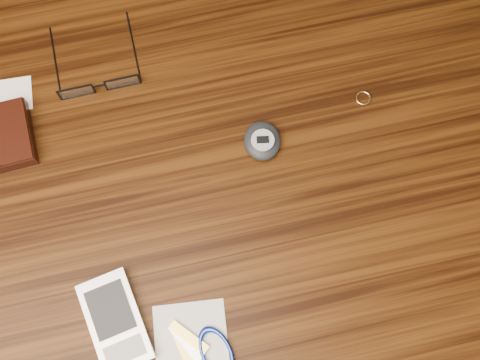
{
  "coord_description": "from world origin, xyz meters",
  "views": [
    {
      "loc": [
        -0.01,
        -0.22,
        1.49
      ],
      "look_at": [
        0.04,
        0.0,
        0.76
      ],
      "focal_mm": 45.0,
      "sensor_mm": 36.0,
      "label": 1
    }
  ],
  "objects_px": {
    "eyeglasses": "(99,83)",
    "pda_phone": "(115,322)",
    "pedometer": "(262,141)",
    "notepad_keys": "(204,348)",
    "desk": "(215,212)"
  },
  "relations": [
    {
      "from": "notepad_keys",
      "to": "pda_phone",
      "type": "bearing_deg",
      "value": 151.22
    },
    {
      "from": "eyeglasses",
      "to": "pedometer",
      "type": "relative_size",
      "value": 1.82
    },
    {
      "from": "desk",
      "to": "eyeglasses",
      "type": "height_order",
      "value": "eyeglasses"
    },
    {
      "from": "pedometer",
      "to": "notepad_keys",
      "type": "height_order",
      "value": "pedometer"
    },
    {
      "from": "desk",
      "to": "pda_phone",
      "type": "bearing_deg",
      "value": -137.51
    },
    {
      "from": "desk",
      "to": "notepad_keys",
      "type": "height_order",
      "value": "notepad_keys"
    },
    {
      "from": "desk",
      "to": "notepad_keys",
      "type": "distance_m",
      "value": 0.22
    },
    {
      "from": "pedometer",
      "to": "notepad_keys",
      "type": "relative_size",
      "value": 0.59
    },
    {
      "from": "pda_phone",
      "to": "notepad_keys",
      "type": "height_order",
      "value": "pda_phone"
    },
    {
      "from": "pda_phone",
      "to": "pedometer",
      "type": "distance_m",
      "value": 0.29
    },
    {
      "from": "eyeglasses",
      "to": "pedometer",
      "type": "height_order",
      "value": "eyeglasses"
    },
    {
      "from": "eyeglasses",
      "to": "pda_phone",
      "type": "distance_m",
      "value": 0.31
    },
    {
      "from": "desk",
      "to": "eyeglasses",
      "type": "distance_m",
      "value": 0.24
    },
    {
      "from": "desk",
      "to": "pda_phone",
      "type": "xyz_separation_m",
      "value": [
        -0.15,
        -0.13,
        0.11
      ]
    },
    {
      "from": "desk",
      "to": "pda_phone",
      "type": "height_order",
      "value": "pda_phone"
    }
  ]
}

